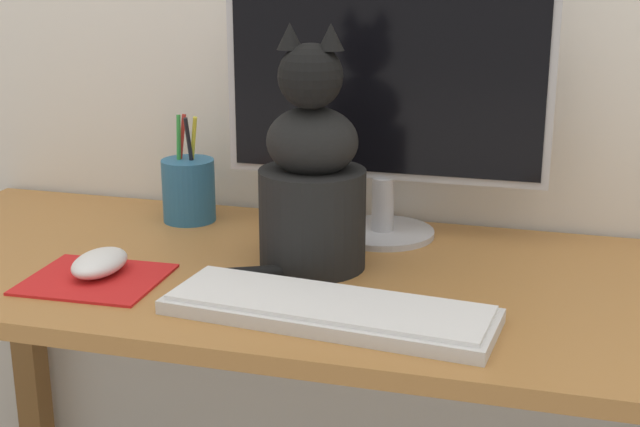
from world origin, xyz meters
TOP-DOWN VIEW (x-y plane):
  - desk at (0.00, 0.00)m, footprint 1.49×0.57m
  - monitor at (0.03, 0.19)m, footprint 0.52×0.17m
  - keyboard at (0.03, -0.16)m, footprint 0.44×0.17m
  - mousepad_left at (-0.32, -0.12)m, footprint 0.19×0.17m
  - computer_mouse_left at (-0.32, -0.10)m, footprint 0.07×0.11m
  - cat at (-0.04, 0.02)m, footprint 0.21×0.21m
  - pen_cup at (-0.31, 0.18)m, footprint 0.09×0.09m

SIDE VIEW (x-z plane):
  - desk at x=0.00m, z-range 0.26..0.99m
  - mousepad_left at x=-0.32m, z-range 0.73..0.73m
  - keyboard at x=0.03m, z-range 0.73..0.75m
  - computer_mouse_left at x=-0.32m, z-range 0.73..0.77m
  - pen_cup at x=-0.31m, z-range 0.69..0.88m
  - cat at x=-0.04m, z-range 0.68..1.04m
  - monitor at x=0.03m, z-range 0.75..1.17m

